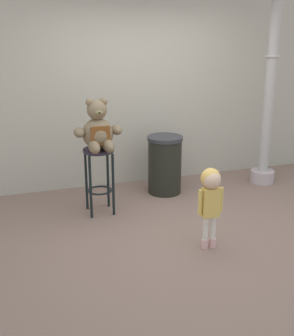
{
  "coord_description": "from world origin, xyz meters",
  "views": [
    {
      "loc": [
        -1.77,
        -4.06,
        2.21
      ],
      "look_at": [
        -0.33,
        0.32,
        0.7
      ],
      "focal_mm": 46.28,
      "sensor_mm": 36.0,
      "label": 1
    }
  ],
  "objects_px": {
    "bar_stool_with_teddy": "(99,168)",
    "teddy_bear": "(98,131)",
    "child_walking": "(211,191)",
    "trash_bin": "(165,165)",
    "lamppost": "(269,96)"
  },
  "relations": [
    {
      "from": "teddy_bear",
      "to": "child_walking",
      "type": "height_order",
      "value": "teddy_bear"
    },
    {
      "from": "teddy_bear",
      "to": "trash_bin",
      "type": "distance_m",
      "value": 1.26
    },
    {
      "from": "teddy_bear",
      "to": "lamppost",
      "type": "bearing_deg",
      "value": 8.0
    },
    {
      "from": "teddy_bear",
      "to": "child_walking",
      "type": "xyz_separation_m",
      "value": [
        0.88,
        -1.22,
        -0.41
      ]
    },
    {
      "from": "teddy_bear",
      "to": "trash_bin",
      "type": "xyz_separation_m",
      "value": [
        1.0,
        0.42,
        -0.64
      ]
    },
    {
      "from": "teddy_bear",
      "to": "lamppost",
      "type": "distance_m",
      "value": 2.56
    },
    {
      "from": "lamppost",
      "to": "bar_stool_with_teddy",
      "type": "bearing_deg",
      "value": -172.66
    },
    {
      "from": "teddy_bear",
      "to": "child_walking",
      "type": "bearing_deg",
      "value": -54.28
    },
    {
      "from": "child_walking",
      "to": "lamppost",
      "type": "bearing_deg",
      "value": 127.58
    },
    {
      "from": "bar_stool_with_teddy",
      "to": "teddy_bear",
      "type": "distance_m",
      "value": 0.47
    },
    {
      "from": "teddy_bear",
      "to": "trash_bin",
      "type": "relative_size",
      "value": 0.76
    },
    {
      "from": "lamppost",
      "to": "teddy_bear",
      "type": "bearing_deg",
      "value": -172.0
    },
    {
      "from": "bar_stool_with_teddy",
      "to": "lamppost",
      "type": "distance_m",
      "value": 2.64
    },
    {
      "from": "child_walking",
      "to": "trash_bin",
      "type": "bearing_deg",
      "value": 169.64
    },
    {
      "from": "bar_stool_with_teddy",
      "to": "lamppost",
      "type": "height_order",
      "value": "lamppost"
    }
  ]
}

